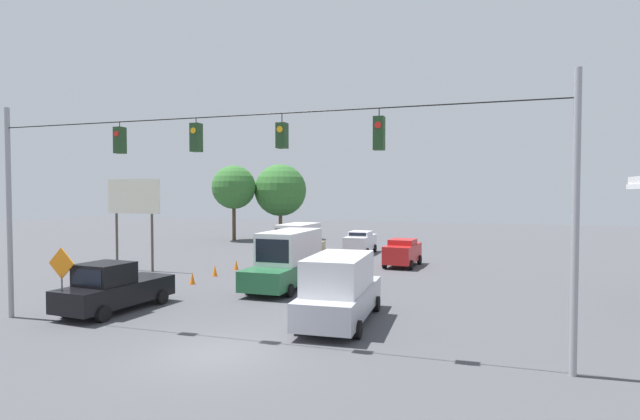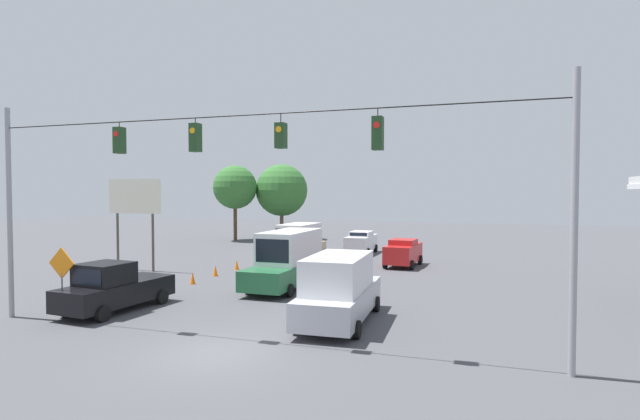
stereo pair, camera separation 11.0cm
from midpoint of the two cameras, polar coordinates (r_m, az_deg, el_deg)
The scene contains 18 objects.
ground_plane at distance 16.54m, azimuth -11.82°, elevation -15.81°, with size 140.00×140.00×0.00m, color #47474C.
overhead_signal_span at distance 17.01m, azimuth -9.51°, elevation 2.99°, with size 20.69×0.38×8.43m.
sedan_red_oncoming_deep at distance 34.52m, azimuth 9.32°, elevation -4.78°, with size 2.26×4.24×1.85m.
box_truck_green_withflow_mid at distance 26.95m, azimuth -3.71°, elevation -5.62°, with size 2.46×7.45×2.98m.
box_truck_tan_withflow_far at distance 35.95m, azimuth -2.71°, elevation -3.83°, with size 2.58×6.33×2.77m.
pickup_truck_black_parked_shoulder at distance 23.15m, azimuth -22.63°, elevation -8.27°, with size 2.52×5.33×2.12m.
box_truck_silver_crossing_near at distance 19.55m, azimuth 2.12°, elevation -9.00°, with size 2.62×6.41×2.64m.
sedan_white_withflow_deep at distance 41.20m, azimuth 4.56°, elevation -3.66°, with size 2.01×4.53×1.84m.
traffic_cone_nearest at distance 24.47m, azimuth -21.55°, elevation -9.23°, with size 0.30×0.30×0.67m, color orange.
traffic_cone_second at distance 26.35m, azimuth -17.77°, elevation -8.37°, with size 0.30×0.30×0.67m, color orange.
traffic_cone_third at distance 28.51m, azimuth -14.50°, elevation -7.55°, with size 0.30×0.30×0.67m, color orange.
traffic_cone_fourth at distance 30.87m, azimuth -12.03°, elevation -6.80°, with size 0.30×0.30×0.67m, color orange.
traffic_cone_fifth at distance 33.12m, azimuth -9.66°, elevation -6.18°, with size 0.30×0.30×0.67m, color orange.
roadside_billboard at distance 34.18m, azimuth -20.60°, elevation 0.71°, with size 3.90×0.16×5.89m.
work_zone_sign at distance 22.68m, azimuth -27.56°, elevation -5.97°, with size 1.27×0.06×2.84m.
pedestrian at distance 25.43m, azimuth -21.78°, elevation -7.60°, with size 0.40×0.28×1.71m.
tree_horizon_left at distance 53.63m, azimuth -4.60°, elevation 2.26°, with size 5.56×5.56×8.05m.
tree_horizon_right at distance 52.81m, azimuth -9.88°, elevation 2.57°, with size 4.55×4.55×7.85m.
Camera 1 is at (-7.86, 13.63, 5.06)m, focal length 28.00 mm.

